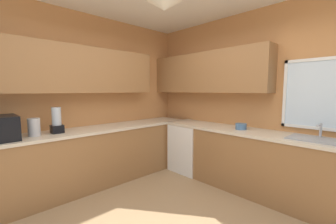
# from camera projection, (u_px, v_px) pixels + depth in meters

# --- Properties ---
(room_shell) EXTENTS (4.01, 3.91, 2.79)m
(room_shell) POSITION_uv_depth(u_px,v_px,m) (158.00, 62.00, 3.03)
(room_shell) COLOR #C6844C
(room_shell) RESTS_ON ground_plane
(counter_run_left) EXTENTS (0.65, 3.52, 0.90)m
(counter_run_left) POSITION_uv_depth(u_px,v_px,m) (95.00, 156.00, 3.36)
(counter_run_left) COLOR olive
(counter_run_left) RESTS_ON ground_plane
(counter_run_back) EXTENTS (3.10, 0.65, 0.90)m
(counter_run_back) POSITION_uv_depth(u_px,v_px,m) (253.00, 161.00, 3.12)
(counter_run_back) COLOR olive
(counter_run_back) RESTS_ON ground_plane
(dishwasher) EXTENTS (0.60, 0.60, 0.85)m
(dishwasher) POSITION_uv_depth(u_px,v_px,m) (190.00, 148.00, 3.95)
(dishwasher) COLOR white
(dishwasher) RESTS_ON ground_plane
(kettle) EXTENTS (0.14, 0.14, 0.23)m
(kettle) POSITION_uv_depth(u_px,v_px,m) (34.00, 127.00, 2.74)
(kettle) COLOR #B7B7BC
(kettle) RESTS_ON counter_run_left
(sink_assembly) EXTENTS (0.60, 0.40, 0.19)m
(sink_assembly) POSITION_uv_depth(u_px,v_px,m) (317.00, 139.00, 2.53)
(sink_assembly) COLOR #9EA0A5
(sink_assembly) RESTS_ON counter_run_back
(bowl) EXTENTS (0.16, 0.16, 0.09)m
(bowl) POSITION_uv_depth(u_px,v_px,m) (241.00, 126.00, 3.22)
(bowl) COLOR #4C7099
(bowl) RESTS_ON counter_run_back
(blender_appliance) EXTENTS (0.15, 0.15, 0.36)m
(blender_appliance) POSITION_uv_depth(u_px,v_px,m) (57.00, 121.00, 2.94)
(blender_appliance) COLOR black
(blender_appliance) RESTS_ON counter_run_left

